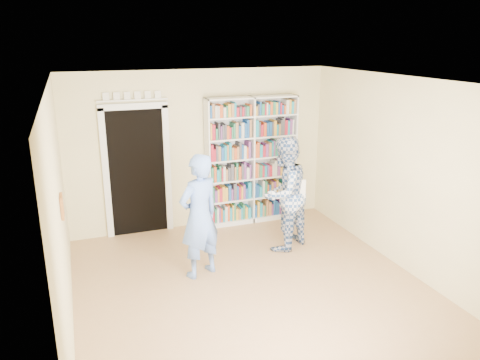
# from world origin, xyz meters

# --- Properties ---
(floor) EXTENTS (5.00, 5.00, 0.00)m
(floor) POSITION_xyz_m (0.00, 0.00, 0.00)
(floor) COLOR #AA7D52
(floor) RESTS_ON ground
(ceiling) EXTENTS (5.00, 5.00, 0.00)m
(ceiling) POSITION_xyz_m (0.00, 0.00, 2.70)
(ceiling) COLOR white
(ceiling) RESTS_ON wall_back
(wall_back) EXTENTS (4.50, 0.00, 4.50)m
(wall_back) POSITION_xyz_m (0.00, 2.50, 1.35)
(wall_back) COLOR #F3E7A7
(wall_back) RESTS_ON floor
(wall_left) EXTENTS (0.00, 5.00, 5.00)m
(wall_left) POSITION_xyz_m (-2.25, 0.00, 1.35)
(wall_left) COLOR #F3E7A7
(wall_left) RESTS_ON floor
(wall_right) EXTENTS (0.00, 5.00, 5.00)m
(wall_right) POSITION_xyz_m (2.25, 0.00, 1.35)
(wall_right) COLOR #F3E7A7
(wall_right) RESTS_ON floor
(bookshelf) EXTENTS (1.63, 0.30, 2.24)m
(bookshelf) POSITION_xyz_m (0.86, 2.34, 1.13)
(bookshelf) COLOR white
(bookshelf) RESTS_ON floor
(doorway) EXTENTS (1.10, 0.08, 2.43)m
(doorway) POSITION_xyz_m (-1.10, 2.48, 1.18)
(doorway) COLOR black
(doorway) RESTS_ON floor
(wall_art) EXTENTS (0.03, 0.25, 0.25)m
(wall_art) POSITION_xyz_m (-2.23, 0.20, 1.40)
(wall_art) COLOR brown
(wall_art) RESTS_ON wall_left
(man_blue) EXTENTS (0.75, 0.63, 1.74)m
(man_blue) POSITION_xyz_m (-0.54, 0.70, 0.87)
(man_blue) COLOR #638ADD
(man_blue) RESTS_ON floor
(man_plaid) EXTENTS (1.08, 1.01, 1.78)m
(man_plaid) POSITION_xyz_m (0.92, 1.11, 0.89)
(man_plaid) COLOR navy
(man_plaid) RESTS_ON floor
(paper_sheet) EXTENTS (0.21, 0.05, 0.30)m
(paper_sheet) POSITION_xyz_m (1.08, 0.94, 1.00)
(paper_sheet) COLOR white
(paper_sheet) RESTS_ON man_plaid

